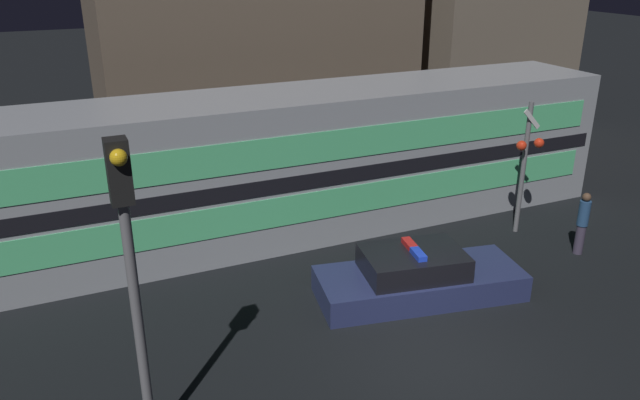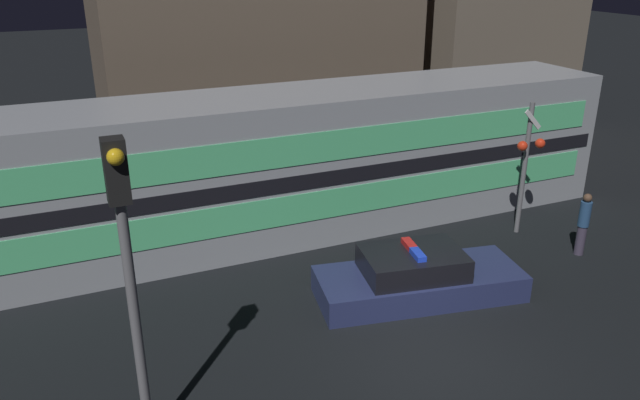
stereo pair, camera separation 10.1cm
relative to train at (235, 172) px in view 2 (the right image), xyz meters
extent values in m
plane|color=black|center=(1.86, -6.55, -1.91)|extent=(120.00, 120.00, 0.00)
cube|color=#999EA5|center=(0.00, 0.01, 0.00)|extent=(21.67, 2.85, 3.83)
cube|color=black|center=(0.00, -1.43, 0.00)|extent=(21.24, 0.03, 0.38)
cube|color=#59D88C|center=(0.00, -1.43, -0.69)|extent=(20.59, 0.02, 0.77)
cube|color=#59D88C|center=(0.00, -1.43, 0.84)|extent=(20.59, 0.02, 0.77)
cube|color=navy|center=(2.85, -4.50, -1.61)|extent=(4.80, 2.51, 0.60)
cube|color=black|center=(2.67, -4.46, -1.05)|extent=(2.43, 1.88, 0.52)
cube|color=blue|center=(2.63, -4.72, -0.74)|extent=(0.29, 0.54, 0.12)
cube|color=red|center=(2.72, -4.21, -0.74)|extent=(0.29, 0.54, 0.12)
cylinder|color=#3F384C|center=(7.73, -4.36, -1.52)|extent=(0.24, 0.24, 0.78)
cylinder|color=navy|center=(7.73, -4.36, -0.80)|extent=(0.28, 0.28, 0.65)
sphere|color=brown|center=(7.73, -4.36, -0.37)|extent=(0.21, 0.21, 0.21)
cylinder|color=slate|center=(7.19, -2.64, -0.10)|extent=(0.13, 0.13, 3.63)
sphere|color=red|center=(6.90, -2.78, 0.63)|extent=(0.26, 0.26, 0.26)
sphere|color=red|center=(7.48, -2.78, 0.63)|extent=(0.26, 0.26, 0.26)
cube|color=white|center=(7.19, -2.72, 1.28)|extent=(0.58, 0.03, 0.58)
cylinder|color=slate|center=(-3.43, -6.60, 0.12)|extent=(0.16, 0.16, 4.07)
cube|color=black|center=(-3.43, -6.60, 2.60)|extent=(0.30, 0.30, 0.90)
sphere|color=gold|center=(-3.43, -6.79, 2.85)|extent=(0.23, 0.23, 0.23)
cube|color=brown|center=(3.33, 8.22, 2.58)|extent=(11.45, 5.65, 8.99)
cube|color=#726656|center=(13.93, 8.13, 2.51)|extent=(6.82, 5.08, 8.84)
camera|label=1|loc=(-4.18, -14.76, 5.31)|focal=35.00mm
camera|label=2|loc=(-4.09, -14.80, 5.31)|focal=35.00mm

